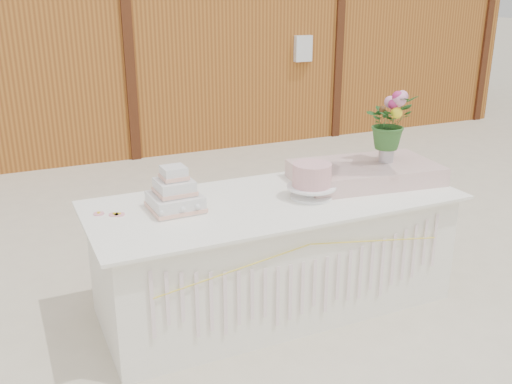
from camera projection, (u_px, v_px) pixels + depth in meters
The scene contains 9 objects.
ground at pixel (274, 304), 3.92m from camera, with size 80.00×80.00×0.00m, color beige.
barn at pixel (96, 18), 8.51m from camera, with size 12.60×4.60×3.30m.
cake_table at pixel (275, 253), 3.79m from camera, with size 2.40×1.00×0.77m.
wedding_cake at pixel (175, 195), 3.45m from camera, with size 0.32×0.32×0.28m.
pink_cake_stand at pixel (312, 179), 3.64m from camera, with size 0.32×0.32×0.23m.
satin_runner at pixel (365, 173), 3.99m from camera, with size 0.99×0.57×0.12m, color beige.
flower_vase at pixel (386, 152), 4.01m from camera, with size 0.11×0.11×0.14m, color #ACACB1.
bouquet at pixel (389, 115), 3.92m from camera, with size 0.34×0.29×0.38m, color #2D5E25.
loose_flowers at pixel (114, 220), 3.30m from camera, with size 0.13×0.31×0.02m, color pink, non-canonical shape.
Camera 1 is at (-1.56, -3.08, 2.02)m, focal length 40.00 mm.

